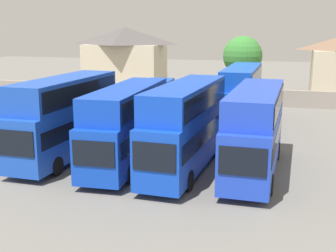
% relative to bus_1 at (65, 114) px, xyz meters
% --- Properties ---
extents(ground, '(140.00, 140.00, 0.00)m').
position_rel_bus_1_xyz_m(ground, '(6.00, 17.72, -2.90)').
color(ground, slate).
extents(depot_boundary_wall, '(56.00, 0.50, 1.80)m').
position_rel_bus_1_xyz_m(depot_boundary_wall, '(6.00, 22.97, -2.00)').
color(depot_boundary_wall, gray).
rests_on(depot_boundary_wall, ground).
extents(bus_1, '(2.98, 10.42, 5.16)m').
position_rel_bus_1_xyz_m(bus_1, '(0.00, 0.00, 0.00)').
color(bus_1, blue).
rests_on(bus_1, ground).
extents(bus_2, '(2.93, 10.76, 4.75)m').
position_rel_bus_1_xyz_m(bus_2, '(4.23, -0.16, -0.22)').
color(bus_2, '#103EC3').
rests_on(bus_2, ground).
extents(bus_3, '(3.03, 10.92, 5.07)m').
position_rel_bus_1_xyz_m(bus_3, '(7.90, -0.30, -0.05)').
color(bus_3, blue).
rests_on(bus_3, ground).
extents(bus_4, '(2.82, 10.67, 4.88)m').
position_rel_bus_1_xyz_m(bus_4, '(11.83, 0.12, -0.15)').
color(bus_4, blue).
rests_on(bus_4, ground).
extents(bus_5, '(3.04, 10.56, 3.32)m').
position_rel_bus_1_xyz_m(bus_5, '(1.73, 12.57, -1.00)').
color(bus_5, blue).
rests_on(bus_5, ground).
extents(bus_6, '(2.60, 11.01, 3.33)m').
position_rel_bus_1_xyz_m(bus_6, '(6.48, 12.97, -0.99)').
color(bus_6, blue).
rests_on(bus_6, ground).
extents(bus_7, '(2.70, 11.00, 4.95)m').
position_rel_bus_1_xyz_m(bus_7, '(9.69, 13.16, -0.11)').
color(bus_7, blue).
rests_on(bus_7, ground).
extents(house_terrace_left, '(10.60, 6.73, 8.24)m').
position_rel_bus_1_xyz_m(house_terrace_left, '(-7.97, 32.27, 1.30)').
color(house_terrace_left, beige).
rests_on(house_terrace_left, ground).
extents(tree_left_of_lot, '(4.36, 4.36, 7.30)m').
position_rel_bus_1_xyz_m(tree_left_of_lot, '(8.45, 25.47, 2.20)').
color(tree_left_of_lot, brown).
rests_on(tree_left_of_lot, ground).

